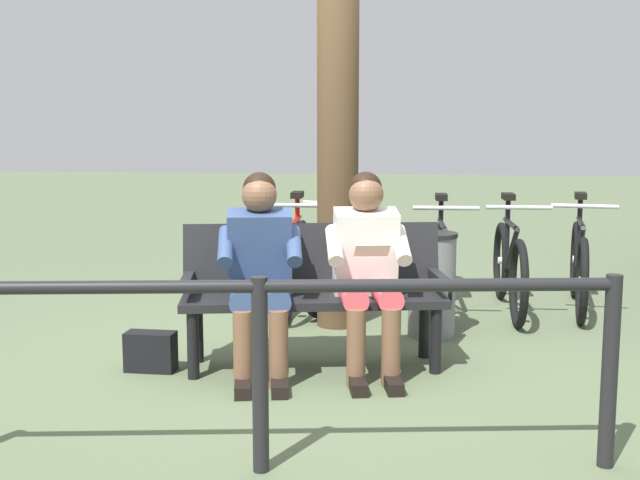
% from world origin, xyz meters
% --- Properties ---
extents(ground_plane, '(40.00, 40.00, 0.00)m').
position_xyz_m(ground_plane, '(0.00, 0.00, 0.00)').
color(ground_plane, '#566647').
extents(bench, '(1.66, 0.79, 0.87)m').
position_xyz_m(bench, '(-0.14, 0.07, 0.51)').
color(bench, black).
rests_on(bench, ground).
extents(person_reading, '(0.54, 0.81, 1.20)m').
position_xyz_m(person_reading, '(-0.48, 0.16, 0.66)').
color(person_reading, white).
rests_on(person_reading, ground).
extents(person_companion, '(0.54, 0.81, 1.20)m').
position_xyz_m(person_companion, '(0.14, 0.29, 0.66)').
color(person_companion, '#334772').
rests_on(person_companion, ground).
extents(handbag, '(0.30, 0.15, 0.24)m').
position_xyz_m(handbag, '(0.81, 0.34, 0.12)').
color(handbag, black).
rests_on(handbag, ground).
extents(tree_trunk, '(0.30, 0.30, 3.31)m').
position_xyz_m(tree_trunk, '(-0.19, -0.93, 1.65)').
color(tree_trunk, '#4C3823').
rests_on(tree_trunk, ground).
extents(litter_bin, '(0.35, 0.35, 0.74)m').
position_xyz_m(litter_bin, '(-0.88, -0.70, 0.37)').
color(litter_bin, slate).
rests_on(litter_bin, ground).
extents(bicycle_silver, '(0.48, 1.67, 0.94)m').
position_xyz_m(bicycle_silver, '(-2.06, -1.69, 0.36)').
color(bicycle_silver, black).
rests_on(bicycle_silver, ground).
extents(bicycle_blue, '(0.48, 1.68, 0.94)m').
position_xyz_m(bicycle_blue, '(-1.50, -1.53, 0.36)').
color(bicycle_blue, black).
rests_on(bicycle_blue, ground).
extents(bicycle_red, '(0.48, 1.68, 0.94)m').
position_xyz_m(bicycle_red, '(-0.96, -1.42, 0.36)').
color(bicycle_red, black).
rests_on(bicycle_red, ground).
extents(bicycle_green, '(0.76, 1.56, 0.94)m').
position_xyz_m(bicycle_green, '(-0.26, -1.60, 0.36)').
color(bicycle_green, black).
rests_on(bicycle_green, ground).
extents(bicycle_orange, '(0.48, 1.68, 0.94)m').
position_xyz_m(bicycle_orange, '(0.22, -1.48, 0.36)').
color(bicycle_orange, black).
rests_on(bicycle_orange, ground).
extents(railing_fence, '(3.03, 0.54, 0.85)m').
position_xyz_m(railing_fence, '(-0.13, 1.66, 0.59)').
color(railing_fence, black).
rests_on(railing_fence, ground).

